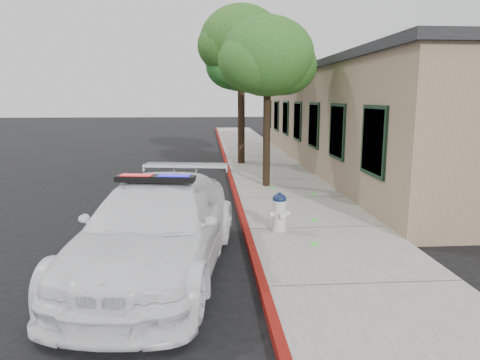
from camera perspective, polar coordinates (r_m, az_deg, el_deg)
name	(u,v)px	position (r m, az deg, el deg)	size (l,w,h in m)	color
ground	(244,236)	(9.75, 0.49, -7.14)	(120.00, 120.00, 0.00)	black
sidewalk	(291,200)	(12.82, 6.54, -2.54)	(3.20, 60.00, 0.15)	gray
red_curb	(237,201)	(12.62, -0.35, -2.65)	(0.14, 60.00, 0.16)	maroon
clapboard_building	(385,118)	(19.74, 18.15, 7.60)	(7.30, 20.89, 4.24)	#8B7B5B
police_car	(157,228)	(7.70, -10.59, -6.02)	(3.01, 5.71, 1.70)	white
fire_hydrant	(279,212)	(9.53, 5.07, -4.07)	(0.48, 0.41, 0.83)	silver
street_tree_near	(268,60)	(14.20, 3.58, 15.10)	(3.12, 2.89, 5.29)	black
street_tree_mid	(242,45)	(19.31, 0.25, 16.97)	(3.74, 3.46, 6.60)	black
street_tree_far	(242,65)	(19.59, 0.19, 14.57)	(3.13, 2.94, 5.57)	black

